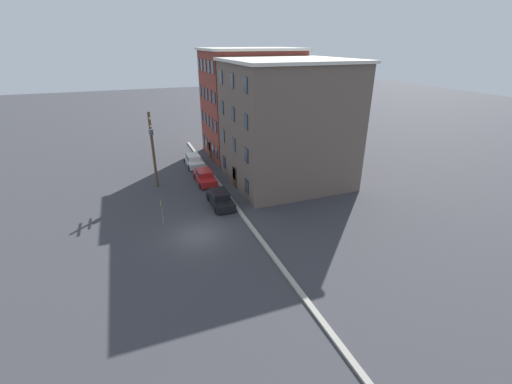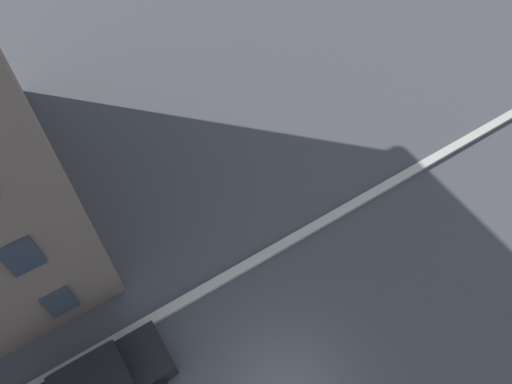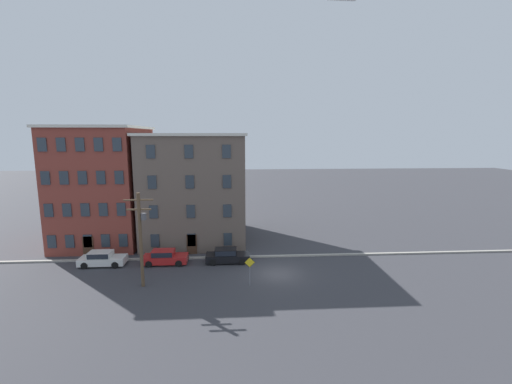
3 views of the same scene
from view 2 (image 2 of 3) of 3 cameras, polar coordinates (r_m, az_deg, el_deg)
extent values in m
cube|color=#9E998E|center=(18.34, -4.72, -10.37)|extent=(56.00, 0.36, 0.16)
cube|color=#2D3842|center=(17.54, -21.46, -11.67)|extent=(0.90, 0.10, 1.40)
cube|color=#2D3842|center=(14.88, -25.18, -6.76)|extent=(0.90, 0.10, 1.40)
cube|color=black|center=(17.38, -17.16, -20.24)|extent=(4.40, 1.80, 0.70)
cube|color=black|center=(16.82, -18.36, -19.97)|extent=(2.20, 1.51, 0.55)
cube|color=#1E232D|center=(16.82, -18.36, -19.97)|extent=(2.02, 1.58, 0.48)
cylinder|color=black|center=(17.76, -13.68, -15.99)|extent=(0.66, 0.22, 0.66)
cylinder|color=black|center=(17.19, -11.22, -20.70)|extent=(0.66, 0.22, 0.66)
camera|label=1|loc=(27.18, 68.83, 20.44)|focal=24.00mm
camera|label=3|loc=(27.81, 126.84, -52.27)|focal=24.00mm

